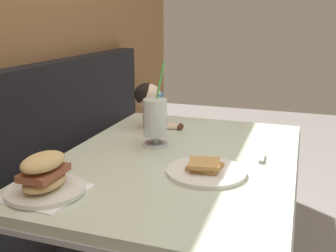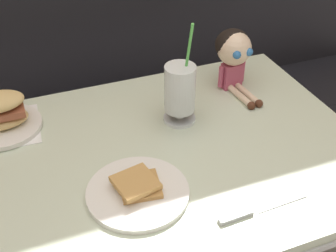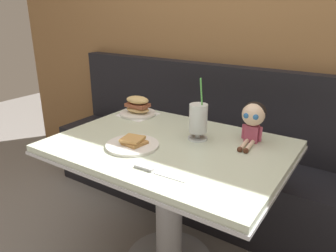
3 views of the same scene
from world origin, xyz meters
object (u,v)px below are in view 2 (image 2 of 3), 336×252
at_px(milkshake_glass, 180,91).
at_px(sandwich_plate, 1,116).
at_px(toast_plate, 138,191).
at_px(seated_doll, 234,51).
at_px(butter_knife, 248,212).

xyz_separation_m(milkshake_glass, sandwich_plate, (-0.49, 0.14, -0.05)).
distance_m(toast_plate, seated_doll, 0.59).
height_order(toast_plate, sandwich_plate, sandwich_plate).
xyz_separation_m(sandwich_plate, seated_doll, (0.72, -0.03, 0.08)).
bearing_deg(toast_plate, sandwich_plate, 125.74).
relative_size(sandwich_plate, seated_doll, 0.99).
xyz_separation_m(toast_plate, milkshake_glass, (0.21, 0.25, 0.09)).
height_order(butter_knife, seated_doll, seated_doll).
bearing_deg(milkshake_glass, toast_plate, -130.33).
bearing_deg(seated_doll, sandwich_plate, 177.89).
bearing_deg(seated_doll, milkshake_glass, -153.40).
height_order(sandwich_plate, butter_knife, sandwich_plate).
bearing_deg(seated_doll, butter_knife, -113.50).
distance_m(milkshake_glass, butter_knife, 0.41).
height_order(milkshake_glass, seated_doll, milkshake_glass).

